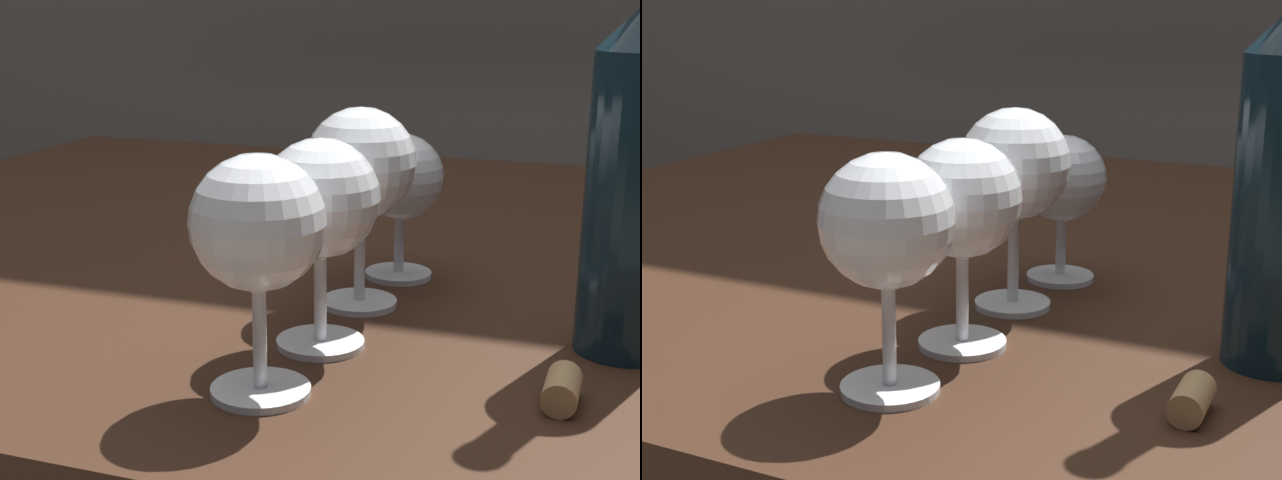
{
  "view_description": "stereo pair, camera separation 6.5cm",
  "coord_description": "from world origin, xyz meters",
  "views": [
    {
      "loc": [
        0.21,
        -0.88,
        0.97
      ],
      "look_at": [
        -0.0,
        -0.29,
        0.8
      ],
      "focal_mm": 52.1,
      "sensor_mm": 36.0,
      "label": 1
    },
    {
      "loc": [
        0.27,
        -0.85,
        0.97
      ],
      "look_at": [
        -0.0,
        -0.29,
        0.8
      ],
      "focal_mm": 52.1,
      "sensor_mm": 36.0,
      "label": 2
    }
  ],
  "objects": [
    {
      "name": "wine_glass_pinot",
      "position": [
        0.01,
        -0.11,
        0.81
      ],
      "size": [
        0.08,
        0.08,
        0.13
      ],
      "color": "white",
      "rests_on": "dining_table"
    },
    {
      "name": "wine_glass_empty",
      "position": [
        -0.0,
        -0.29,
        0.83
      ],
      "size": [
        0.08,
        0.08,
        0.15
      ],
      "color": "white",
      "rests_on": "dining_table"
    },
    {
      "name": "cork",
      "position": [
        0.17,
        -0.33,
        0.73
      ],
      "size": [
        0.02,
        0.04,
        0.02
      ],
      "primitive_type": "cylinder",
      "rotation": [
        1.57,
        0.0,
        0.0
      ],
      "color": "tan",
      "rests_on": "dining_table"
    },
    {
      "name": "wine_glass_white",
      "position": [
        -0.01,
        -0.38,
        0.83
      ],
      "size": [
        0.08,
        0.08,
        0.16
      ],
      "color": "white",
      "rests_on": "dining_table"
    },
    {
      "name": "dining_table",
      "position": [
        0.0,
        0.0,
        0.65
      ],
      "size": [
        1.4,
        1.0,
        0.72
      ],
      "color": "#382114",
      "rests_on": "ground_plane"
    },
    {
      "name": "wine_glass_port",
      "position": [
        -0.0,
        -0.19,
        0.84
      ],
      "size": [
        0.09,
        0.09,
        0.16
      ],
      "color": "white",
      "rests_on": "dining_table"
    }
  ]
}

